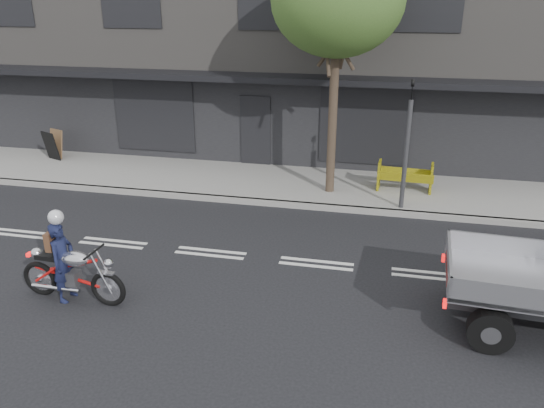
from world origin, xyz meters
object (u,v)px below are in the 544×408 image
(motorcycle, at_px, (72,272))
(sandwich_board, at_px, (51,146))
(construction_barrier, at_px, (405,178))
(rider, at_px, (63,262))
(street_tree, at_px, (338,0))
(traffic_light_pole, at_px, (406,153))

(motorcycle, height_order, sandwich_board, sandwich_board)
(construction_barrier, bearing_deg, motorcycle, -132.10)
(rider, bearing_deg, street_tree, -29.90)
(motorcycle, xyz_separation_m, construction_barrier, (6.20, 6.86, 0.01))
(motorcycle, bearing_deg, sandwich_board, 128.70)
(motorcycle, relative_size, sandwich_board, 2.24)
(motorcycle, bearing_deg, rider, -177.03)
(rider, xyz_separation_m, construction_barrier, (6.35, 6.86, -0.20))
(traffic_light_pole, height_order, rider, traffic_light_pole)
(sandwich_board, bearing_deg, rider, -33.72)
(construction_barrier, bearing_deg, rider, -132.79)
(street_tree, bearing_deg, traffic_light_pole, -23.03)
(motorcycle, xyz_separation_m, rider, (-0.15, 0.00, 0.20))
(construction_barrier, relative_size, sandwich_board, 1.59)
(street_tree, relative_size, rider, 4.30)
(rider, bearing_deg, construction_barrier, -39.81)
(street_tree, xyz_separation_m, rider, (-4.26, -6.59, -4.49))
(sandwich_board, bearing_deg, street_tree, 15.28)
(rider, height_order, sandwich_board, rider)
(rider, distance_m, sandwich_board, 9.28)
(street_tree, relative_size, construction_barrier, 4.33)
(traffic_light_pole, relative_size, sandwich_board, 3.57)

